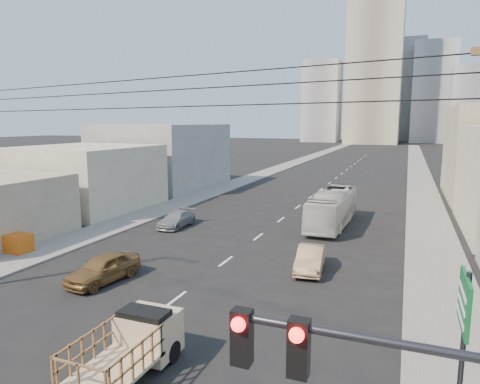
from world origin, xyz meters
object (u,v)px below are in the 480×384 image
Objects in this scene: flatbed_pickup at (130,344)px; sedan_tan at (310,259)px; green_sign at (463,326)px; city_bus at (332,208)px; sedan_grey at (177,219)px; sedan_brown at (103,268)px; crate_stack at (16,243)px.

sedan_tan is at bearing 74.80° from flatbed_pickup.
green_sign is at bearing -70.64° from sedan_tan.
city_bus is (2.68, 23.41, 0.33)m from flatbed_pickup.
city_bus is at bearing 23.74° from sedan_grey.
sedan_brown is at bearing -116.64° from city_bus.
green_sign is (6.75, -24.01, 2.32)m from city_bus.
flatbed_pickup is 1.05× the size of sedan_grey.
sedan_brown is at bearing -13.07° from crate_stack.
sedan_brown is at bearing 155.70° from green_sign.
sedan_tan is 14.51m from green_sign.
sedan_brown is 2.37× the size of crate_stack.
sedan_brown is (-9.05, -16.88, -0.69)m from city_bus.
crate_stack is at bearing -120.72° from sedan_grey.
flatbed_pickup is 9.81m from green_sign.
city_bus is at bearing 83.46° from flatbed_pickup.
sedan_grey is at bearing 109.37° from sedan_brown.
sedan_brown is at bearing -155.88° from sedan_tan.
city_bus is 2.04× the size of green_sign.
sedan_tan is 18.42m from crate_stack.
city_bus is at bearing 69.65° from sedan_brown.
crate_stack is (-24.16, 9.08, -3.05)m from green_sign.
sedan_brown is 1.02× the size of sedan_grey.
flatbed_pickup reaches higher than sedan_brown.
green_sign is at bearing -3.62° from flatbed_pickup.
crate_stack is at bearing -174.56° from sedan_tan.
city_bus is at bearing 40.62° from crate_stack.
flatbed_pickup reaches higher than sedan_tan.
sedan_brown is at bearing 134.25° from flatbed_pickup.
flatbed_pickup is 2.45× the size of crate_stack.
sedan_grey is (-2.42, 11.87, -0.12)m from sedan_brown.
crate_stack is at bearing 174.78° from sedan_brown.
crate_stack reaches higher than sedan_grey.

